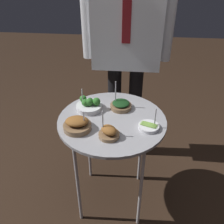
{
  "coord_description": "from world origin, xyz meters",
  "views": [
    {
      "loc": [
        0.12,
        -1.19,
        1.56
      ],
      "look_at": [
        0.0,
        0.0,
        0.76
      ],
      "focal_mm": 40.0,
      "sensor_mm": 36.0,
      "label": 1
    }
  ],
  "objects_px": {
    "serving_cart": "(112,127)",
    "bowl_asparagus_near_rim": "(149,126)",
    "bowl_broccoli_front_left": "(89,105)",
    "waiter_figure": "(127,33)",
    "bowl_spinach_front_right": "(121,105)",
    "bowl_roast_back_left": "(77,124)",
    "bowl_roast_center": "(109,132)"
  },
  "relations": [
    {
      "from": "bowl_roast_back_left",
      "to": "bowl_broccoli_front_left",
      "type": "bearing_deg",
      "value": 81.66
    },
    {
      "from": "serving_cart",
      "to": "bowl_asparagus_near_rim",
      "type": "xyz_separation_m",
      "value": [
        0.21,
        -0.07,
        0.07
      ]
    },
    {
      "from": "bowl_asparagus_near_rim",
      "to": "bowl_spinach_front_right",
      "type": "bearing_deg",
      "value": 131.49
    },
    {
      "from": "bowl_roast_center",
      "to": "bowl_broccoli_front_left",
      "type": "relative_size",
      "value": 0.98
    },
    {
      "from": "bowl_spinach_front_right",
      "to": "bowl_roast_center",
      "type": "relative_size",
      "value": 1.13
    },
    {
      "from": "bowl_broccoli_front_left",
      "to": "waiter_figure",
      "type": "xyz_separation_m",
      "value": [
        0.2,
        0.42,
        0.33
      ]
    },
    {
      "from": "bowl_broccoli_front_left",
      "to": "waiter_figure",
      "type": "relative_size",
      "value": 0.1
    },
    {
      "from": "bowl_spinach_front_right",
      "to": "bowl_roast_back_left",
      "type": "distance_m",
      "value": 0.33
    },
    {
      "from": "bowl_asparagus_near_rim",
      "to": "bowl_broccoli_front_left",
      "type": "distance_m",
      "value": 0.4
    },
    {
      "from": "bowl_roast_center",
      "to": "bowl_spinach_front_right",
      "type": "bearing_deg",
      "value": 80.97
    },
    {
      "from": "bowl_roast_center",
      "to": "serving_cart",
      "type": "bearing_deg",
      "value": 89.15
    },
    {
      "from": "bowl_asparagus_near_rim",
      "to": "waiter_figure",
      "type": "xyz_separation_m",
      "value": [
        -0.16,
        0.59,
        0.34
      ]
    },
    {
      "from": "bowl_spinach_front_right",
      "to": "serving_cart",
      "type": "bearing_deg",
      "value": -109.16
    },
    {
      "from": "bowl_asparagus_near_rim",
      "to": "bowl_roast_back_left",
      "type": "distance_m",
      "value": 0.4
    },
    {
      "from": "bowl_spinach_front_right",
      "to": "bowl_roast_center",
      "type": "distance_m",
      "value": 0.29
    },
    {
      "from": "bowl_asparagus_near_rim",
      "to": "bowl_broccoli_front_left",
      "type": "relative_size",
      "value": 0.78
    },
    {
      "from": "bowl_spinach_front_right",
      "to": "bowl_asparagus_near_rim",
      "type": "xyz_separation_m",
      "value": [
        0.17,
        -0.19,
        -0.01
      ]
    },
    {
      "from": "bowl_asparagus_near_rim",
      "to": "waiter_figure",
      "type": "distance_m",
      "value": 0.7
    },
    {
      "from": "serving_cart",
      "to": "bowl_broccoli_front_left",
      "type": "relative_size",
      "value": 4.42
    },
    {
      "from": "bowl_spinach_front_right",
      "to": "waiter_figure",
      "type": "relative_size",
      "value": 0.11
    },
    {
      "from": "bowl_roast_back_left",
      "to": "serving_cart",
      "type": "bearing_deg",
      "value": 31.85
    },
    {
      "from": "bowl_broccoli_front_left",
      "to": "bowl_roast_back_left",
      "type": "distance_m",
      "value": 0.21
    },
    {
      "from": "serving_cart",
      "to": "bowl_roast_center",
      "type": "distance_m",
      "value": 0.18
    },
    {
      "from": "serving_cart",
      "to": "bowl_broccoli_front_left",
      "type": "bearing_deg",
      "value": 147.91
    },
    {
      "from": "bowl_roast_center",
      "to": "bowl_broccoli_front_left",
      "type": "bearing_deg",
      "value": 120.09
    },
    {
      "from": "bowl_roast_center",
      "to": "bowl_asparagus_near_rim",
      "type": "height_order",
      "value": "bowl_roast_center"
    },
    {
      "from": "bowl_roast_center",
      "to": "bowl_roast_back_left",
      "type": "relative_size",
      "value": 1.01
    },
    {
      "from": "serving_cart",
      "to": "bowl_asparagus_near_rim",
      "type": "bearing_deg",
      "value": -17.67
    },
    {
      "from": "bowl_spinach_front_right",
      "to": "bowl_roast_center",
      "type": "bearing_deg",
      "value": -99.03
    },
    {
      "from": "bowl_spinach_front_right",
      "to": "bowl_asparagus_near_rim",
      "type": "height_order",
      "value": "bowl_spinach_front_right"
    },
    {
      "from": "bowl_roast_back_left",
      "to": "waiter_figure",
      "type": "distance_m",
      "value": 0.75
    },
    {
      "from": "serving_cart",
      "to": "bowl_roast_back_left",
      "type": "distance_m",
      "value": 0.23
    }
  ]
}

